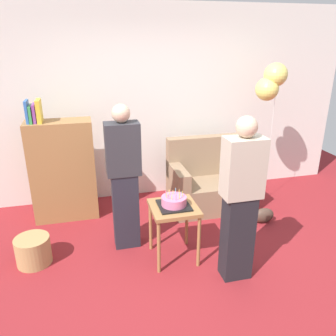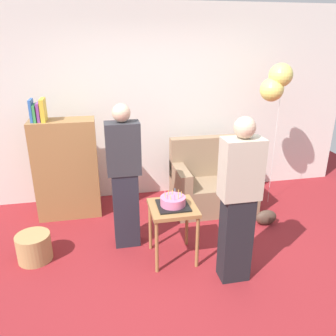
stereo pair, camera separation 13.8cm
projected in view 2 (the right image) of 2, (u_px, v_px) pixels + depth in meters
name	position (u px, v px, depth m)	size (l,w,h in m)	color
ground_plane	(186.00, 273.00, 3.44)	(8.00, 8.00, 0.00)	maroon
wall_back	(152.00, 105.00, 4.83)	(6.00, 0.10, 2.70)	silver
couch	(212.00, 184.00, 4.72)	(1.10, 0.70, 0.96)	#8C7054
bookshelf	(66.00, 168.00, 4.37)	(0.80, 0.36, 1.57)	olive
side_table	(173.00, 214.00, 3.51)	(0.48, 0.48, 0.62)	olive
birthday_cake	(173.00, 202.00, 3.46)	(0.32, 0.32, 0.17)	black
person_blowing_candles	(124.00, 177.00, 3.66)	(0.36, 0.22, 1.63)	#23232D
person_holding_cake	(239.00, 202.00, 3.10)	(0.36, 0.22, 1.63)	black
wicker_basket	(34.00, 247.00, 3.61)	(0.36, 0.36, 0.30)	#A88451
handbag	(266.00, 217.00, 4.31)	(0.28, 0.14, 0.20)	#473328
balloon_bunch	(276.00, 83.00, 4.37)	(0.40, 0.32, 1.95)	silver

